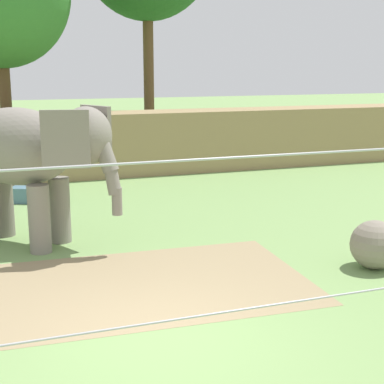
{
  "coord_description": "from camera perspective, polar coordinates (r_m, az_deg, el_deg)",
  "views": [
    {
      "loc": [
        -2.19,
        -7.46,
        3.85
      ],
      "look_at": [
        1.54,
        3.07,
        1.4
      ],
      "focal_mm": 54.62,
      "sensor_mm": 36.0,
      "label": 1
    }
  ],
  "objects": [
    {
      "name": "embankment_wall",
      "position": [
        20.61,
        -13.27,
        4.36
      ],
      "size": [
        36.0,
        1.8,
        2.19
      ],
      "primitive_type": "cube",
      "color": "#997F56",
      "rests_on": "ground"
    },
    {
      "name": "cable_fence",
      "position": [
        5.15,
        7.99,
        -13.11
      ],
      "size": [
        12.0,
        0.26,
        3.27
      ],
      "color": "brown",
      "rests_on": "ground"
    },
    {
      "name": "dirt_patch",
      "position": [
        10.55,
        -6.09,
        -9.09
      ],
      "size": [
        6.54,
        4.02,
        0.01
      ],
      "primitive_type": "cube",
      "rotation": [
        0.0,
        0.0,
        -0.05
      ],
      "color": "#937F5B",
      "rests_on": "ground"
    },
    {
      "name": "elephant",
      "position": [
        12.8,
        -15.59,
        3.63
      ],
      "size": [
        3.57,
        3.21,
        3.03
      ],
      "color": "gray",
      "rests_on": "ground"
    },
    {
      "name": "feed_trough",
      "position": [
        17.16,
        -14.98,
        -0.27
      ],
      "size": [
        1.48,
        1.01,
        0.44
      ],
      "color": "slate",
      "rests_on": "ground"
    },
    {
      "name": "ground_plane",
      "position": [
        8.68,
        -2.9,
        -13.98
      ],
      "size": [
        120.0,
        120.0,
        0.0
      ],
      "primitive_type": "plane",
      "color": "#759956"
    },
    {
      "name": "enrichment_ball",
      "position": [
        11.75,
        17.41,
        -4.93
      ],
      "size": [
        0.94,
        0.94,
        0.94
      ],
      "primitive_type": "sphere",
      "color": "gray",
      "rests_on": "ground"
    }
  ]
}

